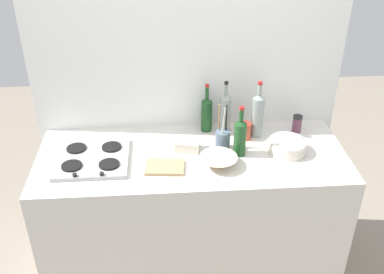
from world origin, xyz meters
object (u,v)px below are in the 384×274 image
stovetop_hob (93,158)px  wine_bottle_leftmost (258,114)px  condiment_jar_front (297,124)px  wine_bottle_mid_left (240,136)px  wine_bottle_mid_right (225,113)px  condiment_jar_rear (245,131)px  cutting_board (165,167)px  wine_bottle_rightmost (207,113)px  plate_stack (287,146)px  utensil_crock (223,139)px  mixing_bowl (218,161)px  butter_dish (188,145)px

stovetop_hob → wine_bottle_leftmost: size_ratio=1.12×
wine_bottle_leftmost → condiment_jar_front: 0.28m
wine_bottle_mid_left → wine_bottle_mid_right: wine_bottle_mid_right is taller
wine_bottle_leftmost → wine_bottle_mid_right: size_ratio=1.04×
condiment_jar_rear → cutting_board: (-0.50, -0.28, -0.05)m
wine_bottle_rightmost → stovetop_hob: bearing=-156.7°
wine_bottle_leftmost → wine_bottle_mid_left: size_ratio=1.17×
plate_stack → condiment_jar_front: (0.12, 0.23, 0.02)m
wine_bottle_leftmost → utensil_crock: wine_bottle_leftmost is taller
stovetop_hob → mixing_bowl: bearing=-8.5°
mixing_bowl → condiment_jar_rear: bearing=54.4°
stovetop_hob → condiment_jar_rear: condiment_jar_rear is taller
butter_dish → condiment_jar_rear: (0.36, 0.10, 0.02)m
wine_bottle_rightmost → butter_dish: bearing=-121.3°
wine_bottle_mid_right → condiment_jar_rear: (0.12, -0.08, -0.08)m
wine_bottle_leftmost → condiment_jar_front: (0.26, 0.03, -0.09)m
mixing_bowl → utensil_crock: utensil_crock is taller
utensil_crock → butter_dish: bearing=178.9°
plate_stack → utensil_crock: (-0.37, 0.06, 0.03)m
wine_bottle_rightmost → condiment_jar_rear: (0.23, -0.12, -0.06)m
stovetop_hob → wine_bottle_mid_left: size_ratio=1.32×
stovetop_hob → wine_bottle_leftmost: (0.98, 0.21, 0.13)m
wine_bottle_leftmost → utensil_crock: size_ratio=1.22×
plate_stack → mixing_bowl: (-0.42, -0.11, -0.00)m
wine_bottle_rightmost → condiment_jar_rear: wine_bottle_rightmost is taller
mixing_bowl → condiment_jar_rear: size_ratio=1.98×
plate_stack → condiment_jar_front: condiment_jar_front is taller
plate_stack → wine_bottle_mid_left: (-0.28, -0.00, 0.08)m
wine_bottle_rightmost → wine_bottle_leftmost: bearing=-16.3°
wine_bottle_mid_right → utensil_crock: wine_bottle_mid_right is taller
utensil_crock → condiment_jar_rear: 0.18m
butter_dish → condiment_jar_rear: condiment_jar_rear is taller
plate_stack → wine_bottle_mid_right: (-0.34, 0.24, 0.10)m
butter_dish → cutting_board: bearing=-127.1°
stovetop_hob → condiment_jar_rear: size_ratio=3.79×
wine_bottle_rightmost → condiment_jar_rear: 0.27m
wine_bottle_leftmost → condiment_jar_rear: bearing=-155.9°
mixing_bowl → butter_dish: size_ratio=1.50×
plate_stack → condiment_jar_rear: size_ratio=2.06×
wine_bottle_mid_left → cutting_board: size_ratio=1.45×
wine_bottle_mid_right → mixing_bowl: bearing=-102.9°
cutting_board → utensil_crock: bearing=27.6°
stovetop_hob → wine_bottle_mid_right: (0.79, 0.25, 0.13)m
wine_bottle_mid_left → wine_bottle_rightmost: (-0.16, 0.29, -0.00)m
condiment_jar_front → condiment_jar_rear: (-0.34, -0.06, -0.00)m
wine_bottle_mid_right → wine_bottle_rightmost: bearing=158.7°
condiment_jar_front → cutting_board: size_ratio=0.52×
stovetop_hob → wine_bottle_rightmost: 0.75m
stovetop_hob → plate_stack: bearing=0.4°
cutting_board → stovetop_hob: bearing=164.9°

